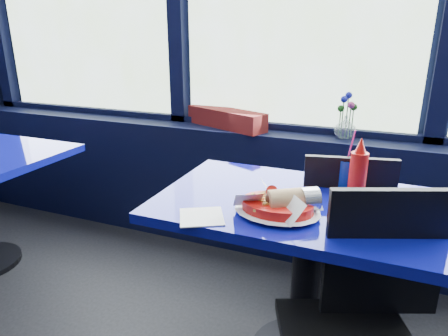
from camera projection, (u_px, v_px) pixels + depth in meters
window_sill at (286, 195)px, 2.53m from camera, size 5.00×0.26×0.80m
near_table at (309, 244)px, 1.60m from camera, size 1.20×0.70×0.75m
chair_near_front at (363, 312)px, 1.28m from camera, size 0.54×0.54×0.91m
chair_near_back at (352, 229)px, 1.86m from camera, size 0.47×0.48×0.88m
planter_box at (226, 118)px, 2.54m from camera, size 0.58×0.35×0.11m
flower_vase at (346, 125)px, 2.26m from camera, size 0.14×0.15×0.26m
food_basket at (279, 205)px, 1.43m from camera, size 0.30×0.30×0.10m
ketchup_bottle at (358, 173)px, 1.54m from camera, size 0.07×0.07×0.25m
soda_cup at (346, 173)px, 1.68m from camera, size 0.08×0.08×0.26m
napkin at (202, 217)px, 1.42m from camera, size 0.21×0.21×0.00m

